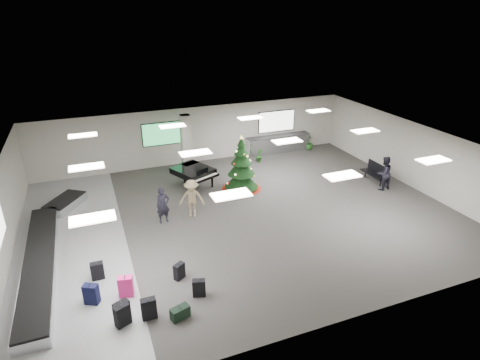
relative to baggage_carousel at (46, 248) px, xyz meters
name	(u,v)px	position (x,y,z in m)	size (l,w,h in m)	color
ground	(243,215)	(7.84, 0.08, -0.21)	(18.00, 18.00, 0.00)	#3A3734
room_envelope	(229,161)	(7.46, 0.75, 2.12)	(18.02, 14.02, 3.21)	#ACA79E
baggage_carousel	(46,248)	(0.00, 0.00, 0.00)	(2.28, 9.71, 0.43)	silver
service_counter	(278,144)	(12.84, 6.73, 0.33)	(4.05, 0.65, 1.08)	silver
suitcase_0	(122,315)	(2.21, -4.71, 0.13)	(0.49, 0.39, 0.70)	black
suitcase_1	(149,309)	(2.96, -4.72, 0.13)	(0.44, 0.23, 0.70)	black
pink_suitcase	(126,287)	(2.46, -3.49, 0.14)	(0.50, 0.35, 0.73)	#F11F7B
suitcase_3	(179,271)	(4.22, -3.23, 0.07)	(0.43, 0.39, 0.59)	black
navy_suitcase	(91,294)	(1.44, -3.44, 0.12)	(0.51, 0.43, 0.69)	black
suitcase_5	(122,312)	(2.22, -4.56, 0.12)	(0.50, 0.40, 0.68)	black
green_duffel	(180,313)	(3.80, -5.06, -0.03)	(0.62, 0.44, 0.39)	black
suitcase_7	(199,288)	(4.59, -4.31, 0.08)	(0.45, 0.32, 0.61)	black
suitcase_8	(97,271)	(1.68, -2.25, 0.10)	(0.42, 0.24, 0.64)	black
christmas_tree	(241,171)	(8.78, 2.63, 0.74)	(1.96, 1.96, 2.79)	maroon
grand_piano	(194,172)	(6.67, 3.68, 0.61)	(2.22, 2.46, 1.15)	black
bench	(375,171)	(15.53, 0.93, 0.33)	(0.54, 1.54, 0.97)	black
traveler_a	(163,205)	(4.52, 0.73, 0.57)	(0.57, 0.37, 1.56)	black
traveler_b	(192,198)	(5.78, 0.79, 0.63)	(1.09, 0.63, 1.69)	#8F7B58
traveler_bench	(384,173)	(15.24, 0.00, 0.64)	(0.83, 0.65, 1.71)	black
potted_plant_left	(259,155)	(11.11, 5.70, 0.18)	(0.43, 0.34, 0.78)	#133E1A
potted_plant_right	(309,142)	(14.91, 6.50, 0.25)	(0.52, 0.52, 0.92)	#133E1A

